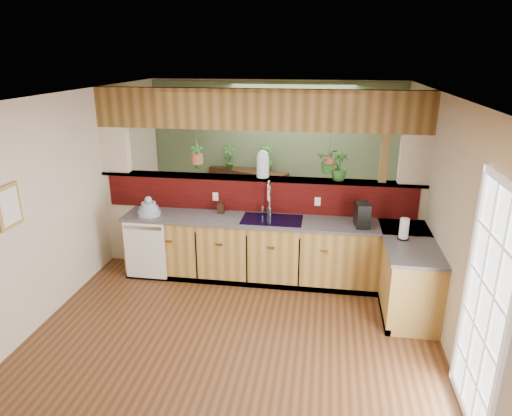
% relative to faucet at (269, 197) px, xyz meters
% --- Properties ---
extents(ground, '(4.60, 7.00, 0.01)m').
position_rel_faucet_xyz_m(ground, '(-0.18, -1.13, -1.18)').
color(ground, '#523019').
rests_on(ground, ground).
extents(ceiling, '(4.60, 7.00, 0.01)m').
position_rel_faucet_xyz_m(ceiling, '(-0.18, -1.13, 1.42)').
color(ceiling, brown).
rests_on(ceiling, ground).
extents(wall_back, '(4.60, 0.02, 2.60)m').
position_rel_faucet_xyz_m(wall_back, '(-0.18, 2.37, 0.12)').
color(wall_back, beige).
rests_on(wall_back, ground).
extents(wall_left, '(0.02, 7.00, 2.60)m').
position_rel_faucet_xyz_m(wall_left, '(-2.48, -1.13, 0.12)').
color(wall_left, beige).
rests_on(wall_left, ground).
extents(wall_right, '(0.02, 7.00, 2.60)m').
position_rel_faucet_xyz_m(wall_right, '(2.12, -1.13, 0.12)').
color(wall_right, beige).
rests_on(wall_right, ground).
extents(pass_through_partition, '(4.60, 0.21, 2.60)m').
position_rel_faucet_xyz_m(pass_through_partition, '(-0.15, 0.22, 0.01)').
color(pass_through_partition, beige).
rests_on(pass_through_partition, ground).
extents(pass_through_ledge, '(4.60, 0.21, 0.04)m').
position_rel_faucet_xyz_m(pass_through_ledge, '(-0.18, 0.22, 0.19)').
color(pass_through_ledge, brown).
rests_on(pass_through_ledge, ground).
extents(header_beam, '(4.60, 0.15, 0.55)m').
position_rel_faucet_xyz_m(header_beam, '(-0.18, 0.22, 1.15)').
color(header_beam, brown).
rests_on(header_beam, ground).
extents(sage_backwall, '(4.55, 0.02, 2.55)m').
position_rel_faucet_xyz_m(sage_backwall, '(-0.18, 2.35, 0.12)').
color(sage_backwall, '#516645').
rests_on(sage_backwall, ground).
extents(countertop, '(4.14, 1.52, 0.90)m').
position_rel_faucet_xyz_m(countertop, '(0.65, -0.26, -0.73)').
color(countertop, olive).
rests_on(countertop, ground).
extents(dishwasher, '(0.58, 0.03, 0.82)m').
position_rel_faucet_xyz_m(dishwasher, '(-1.66, -0.46, -0.72)').
color(dishwasher, white).
rests_on(dishwasher, ground).
extents(navy_sink, '(0.82, 0.50, 0.18)m').
position_rel_faucet_xyz_m(navy_sink, '(0.07, -0.15, -0.36)').
color(navy_sink, black).
rests_on(navy_sink, countertop).
extents(french_door, '(0.06, 1.02, 2.16)m').
position_rel_faucet_xyz_m(french_door, '(2.09, -2.43, -0.13)').
color(french_door, white).
rests_on(french_door, ground).
extents(framed_print, '(0.04, 0.35, 0.45)m').
position_rel_faucet_xyz_m(framed_print, '(-2.46, -1.93, 0.37)').
color(framed_print, olive).
rests_on(framed_print, wall_left).
extents(faucet, '(0.23, 0.23, 0.52)m').
position_rel_faucet_xyz_m(faucet, '(0.00, 0.00, 0.00)').
color(faucet, '#B7B7B2').
rests_on(faucet, countertop).
extents(dish_stack, '(0.31, 0.31, 0.27)m').
position_rel_faucet_xyz_m(dish_stack, '(-1.65, -0.24, -0.19)').
color(dish_stack, '#93A4BE').
rests_on(dish_stack, countertop).
extents(soap_dispenser, '(0.09, 0.09, 0.20)m').
position_rel_faucet_xyz_m(soap_dispenser, '(-0.68, 0.01, -0.18)').
color(soap_dispenser, '#3B2315').
rests_on(soap_dispenser, countertop).
extents(coffee_maker, '(0.17, 0.28, 0.32)m').
position_rel_faucet_xyz_m(coffee_maker, '(1.25, -0.22, -0.13)').
color(coffee_maker, black).
rests_on(coffee_maker, countertop).
extents(paper_towel, '(0.13, 0.13, 0.29)m').
position_rel_faucet_xyz_m(paper_towel, '(1.72, -0.59, -0.15)').
color(paper_towel, black).
rests_on(paper_towel, countertop).
extents(glass_jar, '(0.17, 0.17, 0.39)m').
position_rel_faucet_xyz_m(glass_jar, '(-0.12, 0.22, 0.41)').
color(glass_jar, silver).
rests_on(glass_jar, pass_through_ledge).
extents(ledge_plant_right, '(0.27, 0.27, 0.39)m').
position_rel_faucet_xyz_m(ledge_plant_right, '(0.93, 0.22, 0.41)').
color(ledge_plant_right, '#23561D').
rests_on(ledge_plant_right, pass_through_ledge).
extents(hanging_plant_a, '(0.22, 0.18, 0.50)m').
position_rel_faucet_xyz_m(hanging_plant_a, '(-1.06, 0.22, 0.59)').
color(hanging_plant_a, brown).
rests_on(hanging_plant_a, header_beam).
extents(hanging_plant_b, '(0.38, 0.35, 0.50)m').
position_rel_faucet_xyz_m(hanging_plant_b, '(0.80, 0.22, 0.64)').
color(hanging_plant_b, brown).
rests_on(hanging_plant_b, header_beam).
extents(shelving_console, '(1.55, 0.98, 1.01)m').
position_rel_faucet_xyz_m(shelving_console, '(-0.65, 2.12, -0.68)').
color(shelving_console, black).
rests_on(shelving_console, ground).
extents(shelf_plant_a, '(0.25, 0.17, 0.45)m').
position_rel_faucet_xyz_m(shelf_plant_a, '(-1.02, 2.12, 0.05)').
color(shelf_plant_a, '#23561D').
rests_on(shelf_plant_a, shelving_console).
extents(shelf_plant_b, '(0.32, 0.32, 0.45)m').
position_rel_faucet_xyz_m(shelf_plant_b, '(-0.33, 2.12, 0.05)').
color(shelf_plant_b, '#23561D').
rests_on(shelf_plant_b, shelving_console).
extents(floor_plant, '(0.70, 0.64, 0.66)m').
position_rel_faucet_xyz_m(floor_plant, '(0.23, 1.63, -0.85)').
color(floor_plant, '#23561D').
rests_on(floor_plant, ground).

